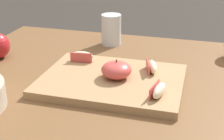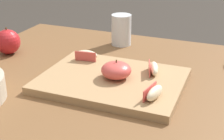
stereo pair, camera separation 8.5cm
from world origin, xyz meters
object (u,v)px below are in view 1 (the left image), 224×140
(cutting_board, at_px, (112,81))
(apple_wedge_front, at_px, (82,56))
(apple_wedge_right, at_px, (159,91))
(apple_wedge_left, at_px, (152,67))
(apple_half_skin_up, at_px, (116,70))
(drinking_glass_water, at_px, (111,30))

(cutting_board, xyz_separation_m, apple_wedge_front, (-0.11, 0.08, 0.02))
(apple_wedge_front, xyz_separation_m, apple_wedge_right, (0.24, -0.16, 0.00))
(apple_wedge_left, bearing_deg, apple_half_skin_up, -142.95)
(cutting_board, bearing_deg, apple_half_skin_up, 0.64)
(apple_half_skin_up, distance_m, apple_wedge_front, 0.15)
(apple_wedge_front, distance_m, apple_wedge_right, 0.29)
(cutting_board, relative_size, apple_wedge_right, 5.28)
(cutting_board, relative_size, apple_wedge_front, 5.32)
(cutting_board, height_order, apple_wedge_left, apple_wedge_left)
(apple_wedge_front, bearing_deg, apple_half_skin_up, -33.73)
(apple_wedge_left, bearing_deg, apple_wedge_front, 173.99)
(apple_wedge_right, bearing_deg, apple_half_skin_up, 148.88)
(apple_half_skin_up, relative_size, apple_wedge_left, 1.12)
(cutting_board, height_order, apple_half_skin_up, apple_half_skin_up)
(apple_wedge_front, bearing_deg, drinking_glass_water, 83.16)
(cutting_board, relative_size, apple_wedge_left, 5.24)
(apple_wedge_front, height_order, drinking_glass_water, drinking_glass_water)
(apple_half_skin_up, height_order, apple_wedge_front, apple_half_skin_up)
(apple_wedge_front, bearing_deg, apple_wedge_right, -32.47)
(cutting_board, bearing_deg, apple_wedge_front, 143.59)
(cutting_board, xyz_separation_m, apple_wedge_right, (0.13, -0.07, 0.02))
(apple_wedge_right, relative_size, drinking_glass_water, 0.66)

